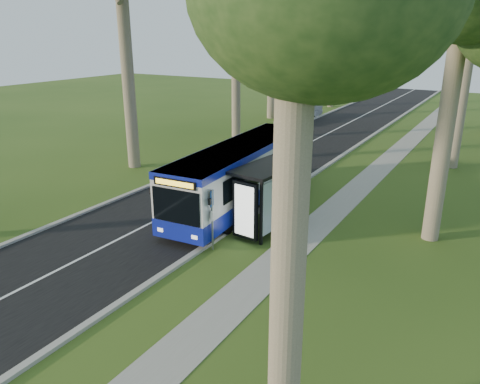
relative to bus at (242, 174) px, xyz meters
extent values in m
plane|color=#304D18|center=(1.24, -5.55, -1.55)|extent=(120.00, 120.00, 0.00)
cube|color=black|center=(-2.26, 4.45, -1.54)|extent=(7.00, 100.00, 0.02)
cube|color=#9E9B93|center=(1.24, 4.45, -1.49)|extent=(0.25, 100.00, 0.12)
cube|color=#9E9B93|center=(-5.76, 4.45, -1.49)|extent=(0.25, 100.00, 0.12)
cube|color=white|center=(-2.26, 4.45, -1.53)|extent=(0.12, 100.00, 0.00)
cube|color=gray|center=(4.24, 4.45, -1.54)|extent=(1.50, 100.00, 0.02)
cube|color=silver|center=(0.00, 0.01, 0.11)|extent=(3.07, 11.36, 2.67)
cube|color=#101C98|center=(0.00, 0.01, -0.85)|extent=(3.10, 11.40, 0.75)
cube|color=#101C98|center=(0.00, 0.01, 1.29)|extent=(3.10, 11.40, 0.30)
cube|color=black|center=(0.00, -5.62, 0.23)|extent=(2.11, 0.19, 1.36)
cube|color=yellow|center=(0.00, -5.66, 1.16)|extent=(1.68, 0.13, 0.21)
cube|color=black|center=(0.00, -5.55, -1.08)|extent=(2.25, 0.27, 0.28)
cylinder|color=black|center=(-1.05, -3.45, -1.06)|extent=(0.33, 0.99, 0.97)
cylinder|color=black|center=(1.05, -3.45, -1.06)|extent=(0.33, 0.99, 0.97)
cylinder|color=black|center=(-1.05, 3.29, -1.06)|extent=(0.33, 0.99, 0.97)
cylinder|color=black|center=(1.05, 3.29, -1.06)|extent=(0.33, 0.99, 0.97)
cylinder|color=gray|center=(1.59, -4.96, -0.32)|extent=(0.08, 0.08, 2.47)
cube|color=navy|center=(1.59, -4.96, 0.57)|extent=(0.14, 0.34, 0.61)
cylinder|color=yellow|center=(1.55, -4.96, 0.72)|extent=(0.08, 0.21, 0.22)
cube|color=white|center=(1.59, -4.96, -0.12)|extent=(0.13, 0.30, 0.40)
cube|color=black|center=(3.14, -3.55, -0.20)|extent=(0.12, 0.12, 2.71)
cube|color=black|center=(3.14, -0.78, -0.20)|extent=(0.12, 0.12, 2.71)
cube|color=black|center=(2.47, -2.17, 1.22)|extent=(2.10, 3.46, 0.13)
cube|color=silver|center=(3.23, -2.17, -0.09)|extent=(0.31, 2.75, 2.17)
cube|color=black|center=(2.47, -3.68, -0.20)|extent=(1.15, 0.28, 2.38)
cube|color=white|center=(2.47, -3.77, -0.20)|extent=(0.92, 0.11, 2.11)
cube|color=black|center=(2.80, -1.84, -1.06)|extent=(0.60, 1.98, 0.06)
cylinder|color=black|center=(2.02, 3.05, -1.06)|extent=(0.54, 0.54, 0.97)
cylinder|color=black|center=(2.02, 3.05, -0.56)|extent=(0.58, 0.58, 0.05)
imported|color=silver|center=(-7.06, 20.47, -0.80)|extent=(2.67, 4.68, 1.50)
imported|color=#B5B8BD|center=(-6.97, 23.58, -0.76)|extent=(2.69, 5.03, 1.57)
cylinder|color=#7A6B56|center=(-9.26, 2.45, 5.05)|extent=(0.74, 0.74, 13.21)
cylinder|color=#7A6B56|center=(-7.76, 12.45, 3.99)|extent=(0.68, 0.68, 11.08)
cylinder|color=#7A6B56|center=(-9.76, 22.45, 5.28)|extent=(0.75, 0.75, 13.66)
cylinder|color=#7A6B56|center=(-7.26, 32.45, 3.87)|extent=(0.67, 0.67, 10.84)
ellipsoid|color=#203E17|center=(-7.26, 32.45, 9.60)|extent=(5.20, 5.20, 7.44)
cylinder|color=#7A6B56|center=(7.74, -11.55, 3.88)|extent=(0.67, 0.67, 10.87)
cylinder|color=#7A6B56|center=(8.74, 0.45, 3.84)|extent=(0.67, 0.67, 10.78)
cylinder|color=#7A6B56|center=(8.04, 12.45, 4.61)|extent=(0.71, 0.71, 12.32)
camera|label=1|loc=(10.91, -18.73, 6.55)|focal=35.00mm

